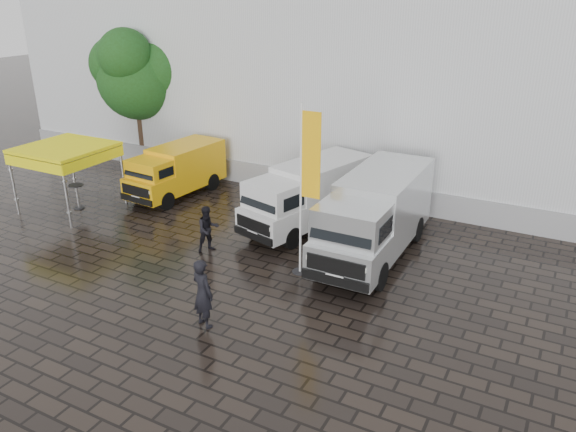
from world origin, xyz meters
name	(u,v)px	position (x,y,z in m)	size (l,w,h in m)	color
ground	(287,292)	(0.00, 0.00, 0.00)	(120.00, 120.00, 0.00)	black
exhibition_hall	(481,42)	(2.00, 16.00, 6.00)	(44.00, 16.00, 12.00)	silver
hall_plinth	(425,203)	(2.00, 7.95, 0.50)	(44.00, 0.15, 1.00)	gray
van_yellow	(176,172)	(-8.16, 5.14, 1.07)	(1.78, 4.63, 2.14)	#F3AD0C
van_white	(308,197)	(-1.62, 4.70, 1.22)	(1.87, 5.61, 2.43)	silver
van_silver	(374,218)	(1.42, 3.48, 1.38)	(2.13, 6.38, 2.77)	silver
canopy_tent	(64,150)	(-10.97, 1.83, 2.48)	(3.15, 3.15, 2.65)	silver
flagpole	(306,183)	(-0.03, 1.29, 3.06)	(0.88, 0.50, 5.43)	black
tree	(138,74)	(-12.72, 8.34, 4.51)	(3.91, 4.01, 7.02)	black
cocktail_table	(78,197)	(-10.79, 2.00, 0.51)	(0.60, 0.60, 1.02)	black
person_front	(203,293)	(-1.14, -2.61, 0.98)	(0.72, 0.47, 1.97)	black
person_tent	(208,229)	(-3.71, 1.24, 0.81)	(0.79, 0.62, 1.63)	black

